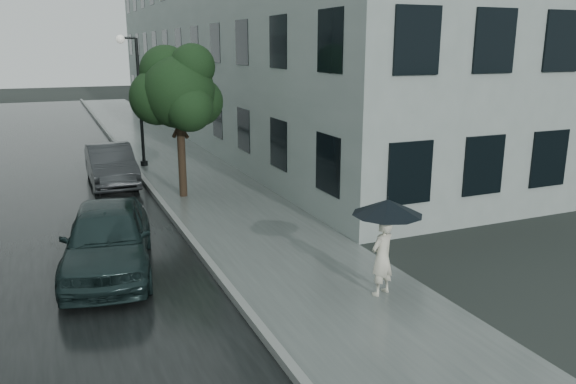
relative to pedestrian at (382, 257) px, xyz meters
name	(u,v)px	position (x,y,z in m)	size (l,w,h in m)	color
ground	(309,283)	(-1.00, 1.00, -0.74)	(120.00, 120.00, 0.00)	black
sidewalk	(182,165)	(-0.75, 13.00, -0.73)	(3.50, 60.00, 0.01)	slate
kerb_near	(134,168)	(-2.57, 13.00, -0.66)	(0.15, 60.00, 0.15)	slate
asphalt_road	(32,178)	(-6.07, 13.00, -0.73)	(6.85, 60.00, 0.00)	black
building_near	(245,46)	(4.47, 20.50, 3.76)	(7.02, 36.00, 9.00)	#8F9C97
pedestrian	(382,257)	(0.00, 0.00, 0.00)	(0.53, 0.35, 1.46)	beige
umbrella	(388,207)	(0.04, -0.04, 0.96)	(1.32, 1.32, 0.95)	black
street_tree	(178,91)	(-1.75, 8.53, 2.46)	(2.79, 2.54, 4.57)	#332619
lamp_post	(135,93)	(-2.27, 13.55, 2.07)	(0.84, 0.37, 4.88)	black
car_near	(108,238)	(-4.50, 3.13, -0.02)	(1.68, 4.18, 1.42)	black
car_far	(111,165)	(-3.59, 10.91, -0.07)	(1.39, 3.98, 1.31)	#232628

